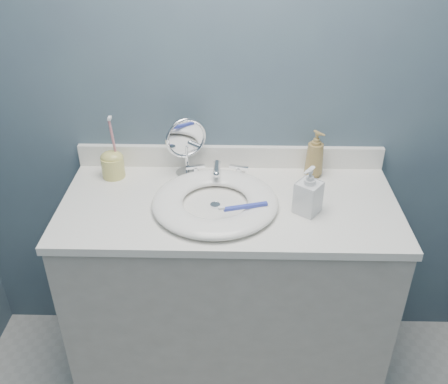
{
  "coord_description": "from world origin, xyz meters",
  "views": [
    {
      "loc": [
        0.02,
        -0.54,
        1.87
      ],
      "look_at": [
        -0.02,
        0.94,
        0.94
      ],
      "focal_mm": 40.0,
      "sensor_mm": 36.0,
      "label": 1
    }
  ],
  "objects_px": {
    "soap_bottle_amber": "(315,154)",
    "toothbrush_holder": "(113,163)",
    "makeup_mirror": "(186,145)",
    "soap_bottle_clear": "(309,190)"
  },
  "relations": [
    {
      "from": "soap_bottle_amber",
      "to": "toothbrush_holder",
      "type": "bearing_deg",
      "value": 142.64
    },
    {
      "from": "soap_bottle_clear",
      "to": "makeup_mirror",
      "type": "bearing_deg",
      "value": -172.43
    },
    {
      "from": "makeup_mirror",
      "to": "soap_bottle_amber",
      "type": "bearing_deg",
      "value": -23.73
    },
    {
      "from": "soap_bottle_clear",
      "to": "toothbrush_holder",
      "type": "xyz_separation_m",
      "value": [
        -0.73,
        0.23,
        -0.03
      ]
    },
    {
      "from": "soap_bottle_amber",
      "to": "makeup_mirror",
      "type": "bearing_deg",
      "value": 141.42
    },
    {
      "from": "makeup_mirror",
      "to": "soap_bottle_amber",
      "type": "height_order",
      "value": "makeup_mirror"
    },
    {
      "from": "makeup_mirror",
      "to": "toothbrush_holder",
      "type": "height_order",
      "value": "toothbrush_holder"
    },
    {
      "from": "makeup_mirror",
      "to": "soap_bottle_clear",
      "type": "xyz_separation_m",
      "value": [
        0.44,
        -0.25,
        -0.04
      ]
    },
    {
      "from": "makeup_mirror",
      "to": "soap_bottle_amber",
      "type": "distance_m",
      "value": 0.5
    },
    {
      "from": "soap_bottle_clear",
      "to": "toothbrush_holder",
      "type": "bearing_deg",
      "value": -160.34
    }
  ]
}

